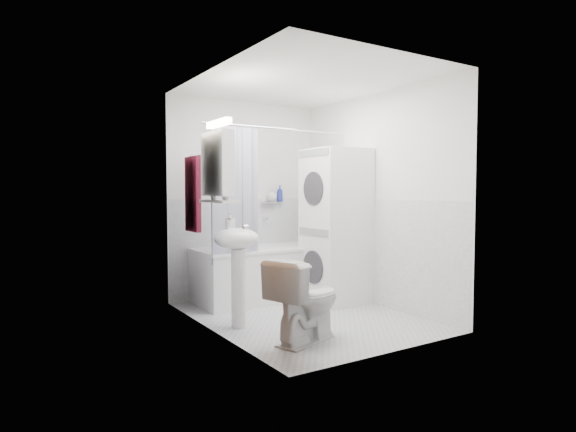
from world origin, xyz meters
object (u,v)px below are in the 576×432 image
sink (237,254)px  washer_dryer (335,226)px  bathtub (264,270)px  toilet (305,300)px

sink → washer_dryer: (1.43, 0.33, 0.19)m
bathtub → washer_dryer: 1.01m
sink → washer_dryer: washer_dryer is taller
bathtub → toilet: bearing=-107.2°
bathtub → sink: sink is taller
sink → toilet: sink is taller
sink → toilet: bearing=-66.6°
washer_dryer → toilet: washer_dryer is taller
bathtub → sink: (-0.81, -0.92, 0.36)m
bathtub → sink: size_ratio=1.59×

